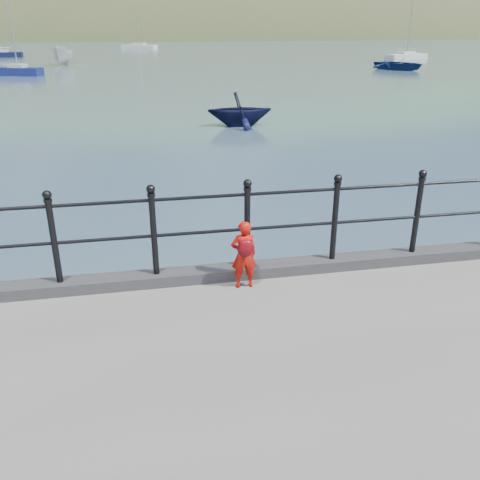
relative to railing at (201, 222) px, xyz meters
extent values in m
plane|color=#2D4251|center=(0.00, 0.15, -1.82)|extent=(600.00, 600.00, 0.00)
cube|color=#28282B|center=(0.00, 0.00, -0.75)|extent=(60.00, 0.30, 0.15)
cylinder|color=black|center=(0.00, 0.00, -0.15)|extent=(18.00, 0.04, 0.04)
cylinder|color=black|center=(0.00, 0.00, 0.32)|extent=(18.00, 0.04, 0.04)
cylinder|color=black|center=(-1.80, 0.00, -0.15)|extent=(0.08, 0.08, 1.05)
sphere|color=black|center=(-1.80, 0.00, 0.47)|extent=(0.11, 0.11, 0.11)
cylinder|color=black|center=(-0.60, 0.00, -0.15)|extent=(0.08, 0.08, 1.05)
sphere|color=black|center=(-0.60, 0.00, 0.47)|extent=(0.11, 0.11, 0.11)
cylinder|color=black|center=(0.60, 0.00, -0.15)|extent=(0.08, 0.08, 1.05)
sphere|color=black|center=(0.60, 0.00, 0.47)|extent=(0.11, 0.11, 0.11)
cylinder|color=black|center=(1.80, 0.00, -0.15)|extent=(0.08, 0.08, 1.05)
sphere|color=black|center=(1.80, 0.00, 0.47)|extent=(0.11, 0.11, 0.11)
cylinder|color=black|center=(3.00, 0.00, -0.15)|extent=(0.08, 0.08, 1.05)
sphere|color=black|center=(3.00, 0.00, 0.47)|extent=(0.11, 0.11, 0.11)
ellipsoid|color=#333A21|center=(20.00, 195.15, -17.22)|extent=(400.00, 100.00, 88.00)
ellipsoid|color=#387026|center=(60.00, 255.15, -29.12)|extent=(600.00, 180.00, 156.00)
cube|color=silver|center=(-35.00, 181.15, 1.18)|extent=(9.00, 6.00, 6.00)
cube|color=#4C4744|center=(-35.00, 181.15, 5.18)|extent=(9.50, 6.50, 2.00)
cube|color=silver|center=(-12.00, 181.15, 1.18)|extent=(9.00, 6.00, 6.00)
cube|color=#4C4744|center=(-12.00, 181.15, 5.18)|extent=(9.50, 6.50, 2.00)
cube|color=silver|center=(18.00, 181.15, 1.18)|extent=(9.00, 6.00, 6.00)
cube|color=#4C4744|center=(18.00, 181.15, 5.18)|extent=(9.50, 6.50, 2.00)
cube|color=silver|center=(45.00, 181.15, 1.18)|extent=(9.00, 6.00, 6.00)
cube|color=#4C4744|center=(45.00, 181.15, 5.18)|extent=(9.50, 6.50, 2.00)
imported|color=red|center=(0.49, -0.29, -0.37)|extent=(0.33, 0.22, 0.90)
ellipsoid|color=#BE0714|center=(0.49, -0.42, -0.23)|extent=(0.22, 0.11, 0.23)
imported|color=navy|center=(25.55, 44.05, -1.27)|extent=(5.87, 6.47, 1.10)
imported|color=silver|center=(-8.61, 57.37, -0.76)|extent=(2.55, 5.67, 2.13)
imported|color=black|center=(3.69, 16.33, -1.09)|extent=(2.89, 2.53, 1.47)
cube|color=silver|center=(34.73, 59.80, -1.57)|extent=(6.58, 3.79, 0.90)
cube|color=beige|center=(34.73, 59.80, -1.07)|extent=(2.51, 1.89, 0.50)
cylinder|color=#A5A5A8|center=(34.73, 59.80, 2.97)|extent=(0.10, 0.10, 8.19)
cylinder|color=#A5A5A8|center=(34.73, 59.80, -0.52)|extent=(2.72, 1.03, 0.06)
cube|color=black|center=(-19.18, 75.40, -1.57)|extent=(5.72, 1.97, 0.90)
cube|color=beige|center=(-19.18, 75.40, -1.07)|extent=(2.03, 1.30, 0.50)
cylinder|color=#A5A5A8|center=(-19.18, 75.40, -0.52)|extent=(2.54, 0.16, 0.06)
cube|color=silver|center=(0.44, 101.94, -1.57)|extent=(7.05, 5.07, 0.90)
cube|color=beige|center=(0.44, 101.94, -1.07)|extent=(2.81, 2.41, 0.50)
cylinder|color=#A5A5A8|center=(0.44, 101.94, 3.47)|extent=(0.10, 0.10, 9.18)
cylinder|color=#A5A5A8|center=(0.44, 101.94, -0.52)|extent=(2.76, 1.51, 0.06)
cube|color=navy|center=(-10.95, 44.47, -1.57)|extent=(4.47, 2.79, 0.90)
cube|color=beige|center=(-10.95, 44.47, -1.07)|extent=(1.73, 1.42, 0.50)
cylinder|color=#A5A5A8|center=(-10.95, 44.47, 1.64)|extent=(0.10, 0.10, 5.54)
cylinder|color=#A5A5A8|center=(-10.95, 44.47, -0.52)|extent=(1.81, 0.74, 0.06)
camera|label=1|loc=(-0.67, -6.00, 2.29)|focal=38.00mm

